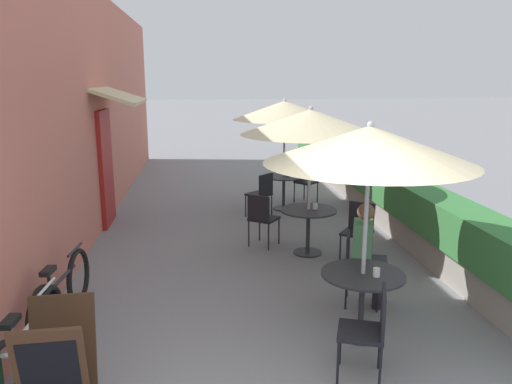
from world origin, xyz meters
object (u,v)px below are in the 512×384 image
object	(u,v)px
patio_umbrella_mid	(311,122)
patio_umbrella_far	(285,110)
patio_table_mid	(308,220)
patio_table_near	(362,288)
patio_umbrella_near	(370,145)
coffee_cup_far	(288,174)
cafe_chair_far_right	(303,179)
cafe_chair_near_right	(370,326)
cafe_chair_near_left	(357,263)
bicycle_leaning	(29,345)
coffee_cup_near	(377,272)
bicycle_second	(62,295)
cafe_chair_far_left	(262,191)
cafe_chair_mid_right	(359,227)
patio_table_far	(284,184)
seated_patron_near_left	(367,250)
cafe_chair_mid_left	(262,216)
coffee_cup_mid	(315,206)
menu_board	(59,369)

from	to	relation	value
patio_umbrella_mid	patio_umbrella_far	distance (m)	2.67
patio_table_mid	patio_table_near	bearing A→B (deg)	-89.35
patio_umbrella_near	coffee_cup_far	distance (m)	5.36
patio_table_near	cafe_chair_far_right	bearing A→B (deg)	84.58
cafe_chair_near_right	patio_table_mid	xyz separation A→B (m)	(0.15, 3.30, 0.02)
cafe_chair_near_left	bicycle_leaning	xyz separation A→B (m)	(-3.36, -1.22, -0.17)
cafe_chair_near_left	coffee_cup_near	size ratio (longest dim) A/B	9.67
coffee_cup_far	bicycle_second	world-z (taller)	coffee_cup_far
patio_table_near	cafe_chair_far_left	bearing A→B (deg)	96.11
coffee_cup_near	patio_umbrella_far	distance (m)	5.47
patio_umbrella_far	coffee_cup_near	bearing A→B (deg)	-89.13
patio_table_near	cafe_chair_near_right	size ratio (longest dim) A/B	0.99
cafe_chair_mid_right	bicycle_second	xyz separation A→B (m)	(-3.82, -1.58, -0.16)
cafe_chair_mid_right	patio_umbrella_near	bearing A→B (deg)	108.92
cafe_chair_near_right	cafe_chair_near_left	bearing A→B (deg)	5.66
patio_table_far	patio_table_near	bearing A→B (deg)	-90.28
patio_table_far	coffee_cup_far	size ratio (longest dim) A/B	9.58
patio_table_mid	patio_table_far	size ratio (longest dim) A/B	1.00
patio_table_near	patio_umbrella_mid	world-z (taller)	patio_umbrella_mid
patio_umbrella_mid	coffee_cup_near	bearing A→B (deg)	-87.08
cafe_chair_mid_right	patio_table_far	distance (m)	3.12
patio_umbrella_near	seated_patron_near_left	size ratio (longest dim) A/B	1.81
cafe_chair_mid_left	cafe_chair_near_right	bearing A→B (deg)	-46.40
coffee_cup_mid	patio_table_far	size ratio (longest dim) A/B	0.10
patio_umbrella_near	cafe_chair_near_right	bearing A→B (deg)	-103.06
patio_table_mid	cafe_chair_near_right	bearing A→B (deg)	-92.54
seated_patron_near_left	patio_umbrella_mid	bearing A→B (deg)	-151.67
cafe_chair_near_right	cafe_chair_far_right	bearing A→B (deg)	12.41
coffee_cup_far	bicycle_leaning	xyz separation A→B (m)	(-3.30, -5.67, -0.40)
cafe_chair_near_right	bicycle_second	bearing A→B (deg)	84.72
patio_table_near	cafe_chair_mid_left	world-z (taller)	cafe_chair_mid_left
cafe_chair_mid_right	patio_umbrella_far	bearing A→B (deg)	-43.10
cafe_chair_far_left	bicycle_leaning	bearing A→B (deg)	-159.53
patio_table_far	cafe_chair_far_left	bearing A→B (deg)	-132.54
cafe_chair_far_right	bicycle_second	bearing A→B (deg)	12.65
coffee_cup_near	cafe_chair_mid_left	distance (m)	3.15
coffee_cup_near	cafe_chair_mid_right	xyz separation A→B (m)	(0.54, 2.26, -0.23)
patio_table_far	coffee_cup_far	distance (m)	0.23
patio_umbrella_near	patio_umbrella_far	size ratio (longest dim) A/B	1.00
cafe_chair_near_right	patio_umbrella_mid	world-z (taller)	patio_umbrella_mid
patio_umbrella_near	cafe_chair_near_right	world-z (taller)	patio_umbrella_near
patio_table_mid	bicycle_leaning	distance (m)	4.37
coffee_cup_mid	menu_board	world-z (taller)	menu_board
cafe_chair_near_right	menu_board	size ratio (longest dim) A/B	0.91
patio_umbrella_far	cafe_chair_far_right	world-z (taller)	patio_umbrella_far
patio_umbrella_mid	cafe_chair_far_right	size ratio (longest dim) A/B	2.60
patio_umbrella_mid	bicycle_leaning	world-z (taller)	patio_umbrella_mid
bicycle_leaning	patio_table_far	bearing A→B (deg)	63.99
seated_patron_near_left	patio_table_mid	xyz separation A→B (m)	(-0.31, 1.83, -0.15)
patio_table_near	patio_table_far	bearing A→B (deg)	89.72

